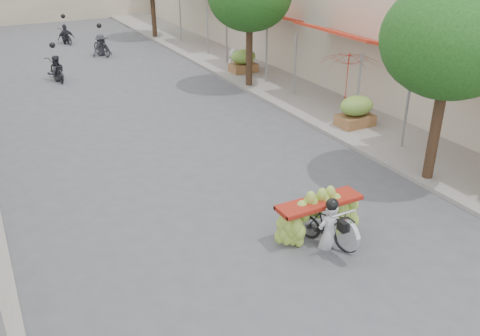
% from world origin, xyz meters
% --- Properties ---
extents(sidewalk_right, '(4.00, 60.00, 0.12)m').
position_xyz_m(sidewalk_right, '(7.00, 15.00, 0.06)').
color(sidewalk_right, gray).
rests_on(sidewalk_right, ground).
extents(shophouse_row_right, '(9.77, 40.00, 6.00)m').
position_xyz_m(shophouse_row_right, '(11.99, 14.00, 3.00)').
color(shophouse_row_right, beige).
rests_on(shophouse_row_right, ground).
extents(street_tree_near, '(3.40, 3.40, 5.25)m').
position_xyz_m(street_tree_near, '(5.40, 4.00, 3.78)').
color(street_tree_near, '#3A2719').
rests_on(street_tree_near, ground).
extents(produce_crate_mid, '(1.20, 0.88, 1.16)m').
position_xyz_m(produce_crate_mid, '(6.20, 8.00, 0.71)').
color(produce_crate_mid, brown).
rests_on(produce_crate_mid, ground).
extents(produce_crate_far, '(1.20, 0.88, 1.16)m').
position_xyz_m(produce_crate_far, '(6.20, 16.00, 0.71)').
color(produce_crate_far, brown).
rests_on(produce_crate_far, ground).
extents(banana_motorbike, '(2.20, 1.76, 1.96)m').
position_xyz_m(banana_motorbike, '(1.13, 2.93, 0.67)').
color(banana_motorbike, black).
rests_on(banana_motorbike, ground).
extents(market_umbrella, '(2.06, 2.06, 1.82)m').
position_xyz_m(market_umbrella, '(6.19, 8.55, 2.51)').
color(market_umbrella, '#B52718').
rests_on(market_umbrella, ground).
extents(pedestrian, '(1.00, 0.79, 1.78)m').
position_xyz_m(pedestrian, '(6.24, 16.98, 1.01)').
color(pedestrian, silver).
rests_on(pedestrian, ground).
extents(bg_motorbike_a, '(0.84, 1.77, 1.95)m').
position_xyz_m(bg_motorbike_a, '(-1.66, 18.97, 0.73)').
color(bg_motorbike_a, black).
rests_on(bg_motorbike_a, ground).
extents(bg_motorbike_b, '(1.16, 1.83, 1.95)m').
position_xyz_m(bg_motorbike_b, '(1.33, 22.81, 0.84)').
color(bg_motorbike_b, black).
rests_on(bg_motorbike_b, ground).
extents(bg_motorbike_c, '(1.03, 1.60, 1.95)m').
position_xyz_m(bg_motorbike_c, '(0.26, 26.88, 0.81)').
color(bg_motorbike_c, black).
rests_on(bg_motorbike_c, ground).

